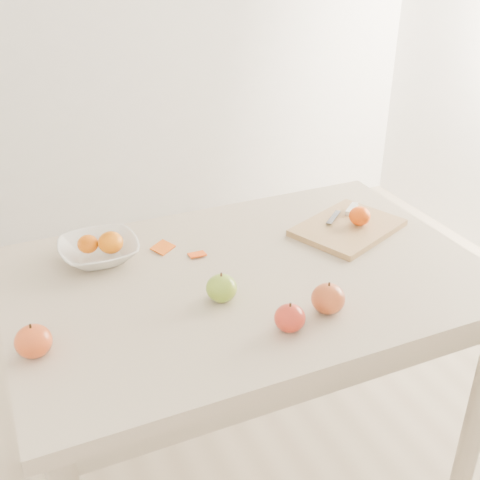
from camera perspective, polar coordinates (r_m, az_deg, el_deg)
name	(u,v)px	position (r m, az deg, el deg)	size (l,w,h in m)	color
ground	(246,475)	(2.04, 0.61, -21.39)	(3.50, 3.50, 0.00)	#C6B293
table	(248,304)	(1.60, 0.73, -6.12)	(1.20, 0.80, 0.75)	#C2AE93
cutting_board	(348,228)	(1.77, 10.19, 1.16)	(0.30, 0.22, 0.02)	tan
board_tangerine	(360,216)	(1.76, 11.28, 2.25)	(0.06, 0.06, 0.05)	#CD3F07
fruit_bowl	(99,251)	(1.63, -13.21, -1.01)	(0.21, 0.21, 0.05)	white
bowl_tangerine_near	(88,244)	(1.63, -14.22, -0.36)	(0.06, 0.06, 0.05)	#D65E07
bowl_tangerine_far	(111,242)	(1.61, -12.16, -0.23)	(0.07, 0.07, 0.06)	#D66707
orange_peel_a	(163,249)	(1.66, -7.32, -0.85)	(0.06, 0.04, 0.00)	#D0520E
orange_peel_b	(197,255)	(1.62, -4.09, -1.45)	(0.04, 0.04, 0.00)	#EB4F10
paring_knife	(349,210)	(1.84, 10.26, 2.79)	(0.16, 0.10, 0.01)	white
apple_green	(222,288)	(1.42, -1.77, -4.57)	(0.07, 0.07, 0.07)	#629212
apple_red_e	(328,299)	(1.39, 8.35, -5.52)	(0.08, 0.08, 0.07)	maroon
apple_red_c	(290,318)	(1.33, 4.74, -7.38)	(0.07, 0.07, 0.06)	#990611
apple_red_d	(33,341)	(1.32, -19.01, -9.06)	(0.08, 0.08, 0.07)	#A61D10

